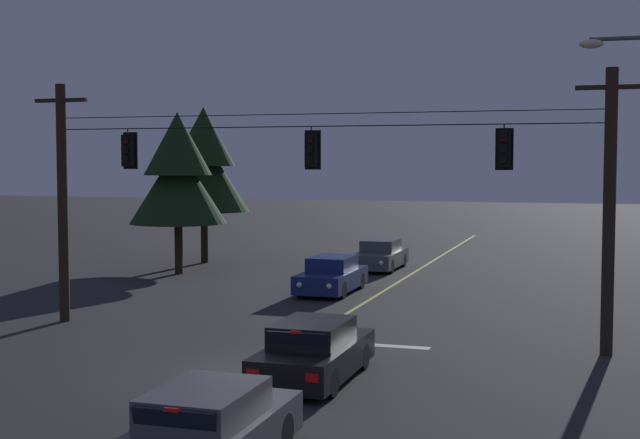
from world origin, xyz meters
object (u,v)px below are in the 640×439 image
object	(u,v)px
car_waiting_near_lane	(314,352)
tree_verge_far	(204,164)
car_waiting_second_near	(207,431)
traffic_light_leftmost	(128,150)
car_oncoming_trailing	(380,255)
car_oncoming_lead	(332,276)
traffic_light_centre	(504,149)
tree_verge_near	(178,173)
traffic_light_left_inner	(311,150)

from	to	relation	value
car_waiting_near_lane	tree_verge_far	distance (m)	24.45
car_waiting_second_near	traffic_light_leftmost	bearing A→B (deg)	124.91
car_oncoming_trailing	car_waiting_second_near	xyz separation A→B (m)	(3.56, -26.81, 0.00)
traffic_light_leftmost	car_oncoming_lead	size ratio (longest dim) A/B	0.28
traffic_light_centre	car_oncoming_trailing	world-z (taller)	traffic_light_centre
traffic_light_centre	tree_verge_near	bearing A→B (deg)	142.81
car_oncoming_trailing	car_waiting_second_near	bearing A→B (deg)	-82.44
traffic_light_centre	car_waiting_second_near	size ratio (longest dim) A/B	0.28
car_waiting_near_lane	car_oncoming_lead	distance (m)	13.50
traffic_light_leftmost	car_waiting_second_near	bearing A→B (deg)	-55.09
car_oncoming_lead	tree_verge_far	xyz separation A→B (m)	(-8.86, 7.64, 4.22)
car_waiting_near_lane	tree_verge_near	bearing A→B (deg)	125.28
car_oncoming_trailing	car_oncoming_lead	bearing A→B (deg)	-90.65
traffic_light_centre	tree_verge_near	xyz separation A→B (m)	(-15.37, 11.66, -0.86)
car_waiting_near_lane	tree_verge_near	world-z (taller)	tree_verge_near
car_oncoming_trailing	tree_verge_far	distance (m)	9.89
traffic_light_left_inner	tree_verge_far	bearing A→B (deg)	123.97
traffic_light_leftmost	traffic_light_left_inner	xyz separation A→B (m)	(5.84, 0.00, 0.00)
tree_verge_near	car_waiting_second_near	bearing A→B (deg)	-62.43
car_waiting_second_near	tree_verge_far	world-z (taller)	tree_verge_far
traffic_light_centre	car_oncoming_trailing	distance (m)	18.06
car_oncoming_lead	car_oncoming_trailing	bearing A→B (deg)	89.35
traffic_light_centre	car_oncoming_trailing	bearing A→B (deg)	114.19
traffic_light_centre	car_waiting_near_lane	xyz separation A→B (m)	(-3.76, -4.76, -4.70)
traffic_light_centre	tree_verge_near	size ratio (longest dim) A/B	0.17
car_waiting_second_near	tree_verge_near	size ratio (longest dim) A/B	0.60
car_oncoming_lead	tree_verge_far	size ratio (longest dim) A/B	0.58
traffic_light_left_inner	traffic_light_centre	xyz separation A→B (m)	(5.36, 0.00, 0.00)
car_waiting_near_lane	car_oncoming_trailing	distance (m)	20.94
tree_verge_near	tree_verge_far	distance (m)	4.34
car_oncoming_lead	traffic_light_leftmost	bearing A→B (deg)	-115.56
car_waiting_near_lane	tree_verge_near	size ratio (longest dim) A/B	0.60
traffic_light_leftmost	car_waiting_second_near	size ratio (longest dim) A/B	0.28
car_oncoming_trailing	car_waiting_second_near	world-z (taller)	same
traffic_light_left_inner	tree_verge_far	size ratio (longest dim) A/B	0.16
traffic_light_leftmost	car_oncoming_trailing	distance (m)	17.08
traffic_light_leftmost	car_waiting_near_lane	size ratio (longest dim) A/B	0.28
traffic_light_left_inner	car_oncoming_trailing	xyz separation A→B (m)	(-1.79, 15.91, -4.70)
traffic_light_left_inner	car_waiting_second_near	size ratio (longest dim) A/B	0.28
traffic_light_leftmost	car_waiting_second_near	xyz separation A→B (m)	(7.61, -10.90, -4.70)
traffic_light_leftmost	car_waiting_near_lane	bearing A→B (deg)	-32.58
car_waiting_second_near	tree_verge_near	xyz separation A→B (m)	(-11.78, 22.57, 3.84)
traffic_light_leftmost	tree_verge_near	bearing A→B (deg)	109.69
traffic_light_centre	car_waiting_near_lane	distance (m)	7.67
traffic_light_centre	tree_verge_far	world-z (taller)	tree_verge_far
car_oncoming_lead	car_waiting_second_near	world-z (taller)	same
car_oncoming_trailing	traffic_light_leftmost	bearing A→B (deg)	-104.29
traffic_light_left_inner	car_oncoming_trailing	size ratio (longest dim) A/B	0.28
car_oncoming_lead	tree_verge_near	size ratio (longest dim) A/B	0.61
car_waiting_near_lane	traffic_light_centre	bearing A→B (deg)	51.69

